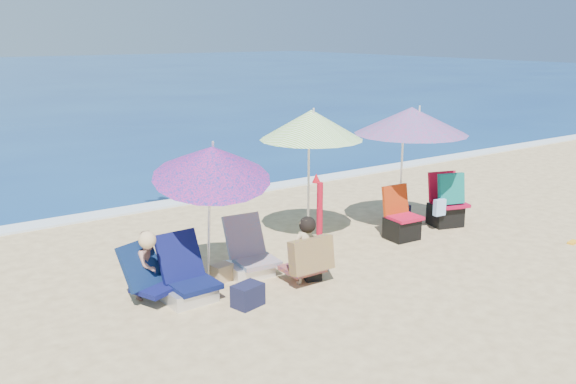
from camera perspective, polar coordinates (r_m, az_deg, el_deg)
ground at (r=8.96m, az=5.31°, el=-7.85°), size 120.00×120.00×0.00m
foam at (r=13.05m, az=-9.32°, el=-0.81°), size 120.00×0.50×0.04m
umbrella_turquoise at (r=10.84m, az=10.91°, el=6.25°), size 2.43×2.43×2.16m
umbrella_striped at (r=10.13m, az=2.09°, el=5.99°), size 1.98×1.98×2.19m
umbrella_blue at (r=8.23m, az=-6.79°, el=2.63°), size 1.97×2.01×2.10m
furled_umbrella at (r=9.79m, az=2.77°, el=-1.65°), size 0.15×0.24×1.25m
chair_navy at (r=8.37m, az=-8.94°, el=-7.98°), size 0.67×0.76×0.82m
chair_rainbow at (r=9.12m, az=-3.45°, el=-5.99°), size 0.70×0.80×0.80m
camp_chair_left at (r=10.74m, az=10.04°, el=-2.77°), size 0.53×0.55×0.88m
camp_chair_right at (r=11.59m, az=13.89°, el=-1.24°), size 0.83×0.71×0.98m
person_center at (r=8.66m, az=1.67°, el=-5.34°), size 0.64×0.53×0.94m
person_left at (r=8.40m, az=-12.27°, el=-6.38°), size 0.79×0.76×0.99m
bag_navy_a at (r=8.11m, az=-3.61°, el=-9.15°), size 0.42×0.35×0.29m
bag_tan at (r=8.92m, az=-5.89°, el=-7.15°), size 0.30×0.23×0.23m
bag_navy_b at (r=11.76m, az=9.76°, el=-1.86°), size 0.42×0.34×0.29m
bag_black_b at (r=8.91m, az=2.23°, el=-7.33°), size 0.26×0.22×0.17m
orange_item at (r=11.41m, az=24.01°, el=-4.10°), size 0.24×0.14×0.03m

